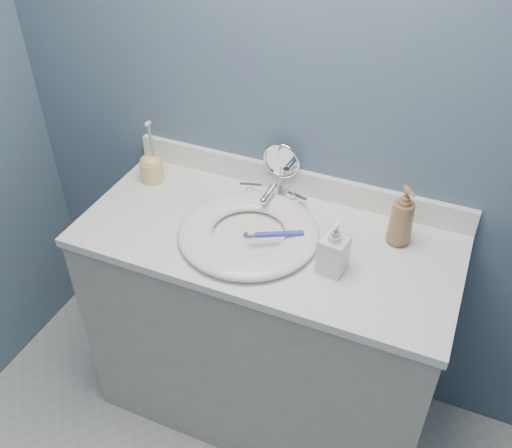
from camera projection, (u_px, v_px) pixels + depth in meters
The scene contains 12 objects.
back_wall at pixel (301, 108), 1.82m from camera, with size 2.20×0.02×2.40m, color slate.
vanity_cabinet at pixel (265, 330), 2.10m from camera, with size 1.20×0.55×0.85m, color #B6B2A6.
countertop at pixel (267, 239), 1.83m from camera, with size 1.22×0.57×0.03m, color white.
backsplash at pixel (296, 181), 1.98m from camera, with size 1.22×0.02×0.09m, color white.
basin at pixel (249, 232), 1.80m from camera, with size 0.45×0.45×0.04m, color white, non-canonical shape.
drain at pixel (249, 236), 1.81m from camera, with size 0.04×0.04×0.01m, color silver.
faucet at pixel (272, 197), 1.94m from camera, with size 0.25×0.13×0.07m.
makeup_mirror at pixel (281, 166), 1.94m from camera, with size 0.13×0.08×0.20m.
soap_bottle_amber at pixel (402, 216), 1.73m from camera, with size 0.08×0.08×0.20m, color olive.
soap_bottle_clear at pixel (334, 247), 1.64m from camera, with size 0.08×0.08×0.17m, color white.
toothbrush_holder at pixel (152, 167), 2.03m from camera, with size 0.08×0.08×0.24m.
toothbrush_lying at pixel (276, 234), 1.75m from camera, with size 0.16×0.09×0.02m.
Camera 1 is at (0.52, -0.33, 2.04)m, focal length 40.00 mm.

